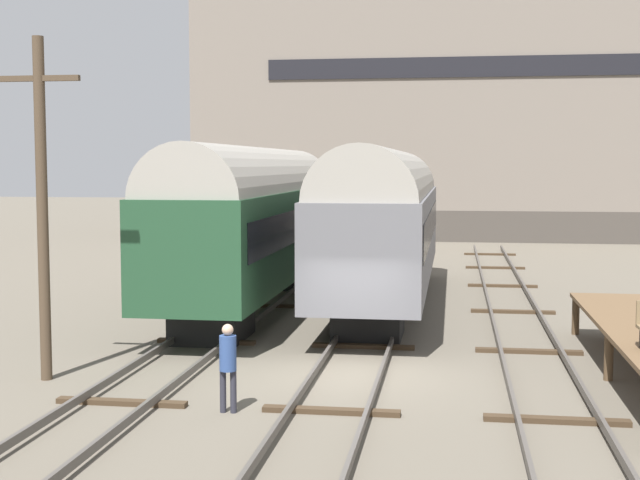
{
  "coord_description": "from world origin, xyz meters",
  "views": [
    {
      "loc": [
        2.21,
        -19.18,
        4.66
      ],
      "look_at": [
        -2.05,
        9.31,
        2.2
      ],
      "focal_mm": 50.0,
      "sensor_mm": 36.0,
      "label": 1
    }
  ],
  "objects_px": {
    "train_car_grey": "(385,217)",
    "utility_pole": "(42,203)",
    "train_car_green": "(254,217)",
    "person_worker": "(228,360)"
  },
  "relations": [
    {
      "from": "person_worker",
      "to": "utility_pole",
      "type": "xyz_separation_m",
      "value": [
        -4.54,
        1.92,
        2.82
      ]
    },
    {
      "from": "train_car_green",
      "to": "utility_pole",
      "type": "relative_size",
      "value": 2.14
    },
    {
      "from": "person_worker",
      "to": "train_car_green",
      "type": "bearing_deg",
      "value": 100.36
    },
    {
      "from": "train_car_grey",
      "to": "utility_pole",
      "type": "bearing_deg",
      "value": -120.04
    },
    {
      "from": "train_car_green",
      "to": "person_worker",
      "type": "height_order",
      "value": "train_car_green"
    },
    {
      "from": "utility_pole",
      "to": "person_worker",
      "type": "bearing_deg",
      "value": -22.96
    },
    {
      "from": "train_car_green",
      "to": "utility_pole",
      "type": "height_order",
      "value": "utility_pole"
    },
    {
      "from": "train_car_grey",
      "to": "utility_pole",
      "type": "xyz_separation_m",
      "value": [
        -6.46,
        -11.18,
        0.91
      ]
    },
    {
      "from": "person_worker",
      "to": "train_car_grey",
      "type": "bearing_deg",
      "value": 81.65
    },
    {
      "from": "train_car_green",
      "to": "person_worker",
      "type": "distance_m",
      "value": 12.31
    }
  ]
}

